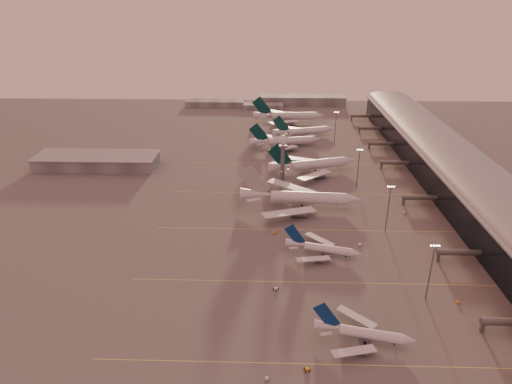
{
  "coord_description": "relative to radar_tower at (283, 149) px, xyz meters",
  "views": [
    {
      "loc": [
        -3.45,
        -146.93,
        109.9
      ],
      "look_at": [
        -10.39,
        81.17,
        8.77
      ],
      "focal_mm": 32.0,
      "sensor_mm": 36.0,
      "label": 1
    }
  ],
  "objects": [
    {
      "name": "gsv_truck_a",
      "position": [
        -7.89,
        -162.04,
        -19.82
      ],
      "size": [
        5.53,
        2.19,
        2.22
      ],
      "color": "silver",
      "rests_on": "ground"
    },
    {
      "name": "gsv_truck_c",
      "position": [
        -5.13,
        -69.54,
        -19.72
      ],
      "size": [
        5.91,
        5.55,
        2.41
      ],
      "color": "gold",
      "rests_on": "ground"
    },
    {
      "name": "radar_tower",
      "position": [
        0.0,
        0.0,
        0.0
      ],
      "size": [
        6.4,
        6.4,
        31.1
      ],
      "color": "#5A5D61",
      "rests_on": "ground"
    },
    {
      "name": "gsv_tug_near",
      "position": [
        4.34,
        -157.89,
        -20.38
      ],
      "size": [
        3.22,
        4.33,
        1.11
      ],
      "color": "gold",
      "rests_on": "ground"
    },
    {
      "name": "greentail_c",
      "position": [
        19.99,
        94.21,
        -17.51
      ],
      "size": [
        52.04,
        41.41,
        19.47
      ],
      "color": "silver",
      "rests_on": "ground"
    },
    {
      "name": "taxiway_markings",
      "position": [
        25.0,
        -64.0,
        -20.94
      ],
      "size": [
        180.0,
        185.25,
        0.02
      ],
      "color": "#EFE754",
      "rests_on": "ground"
    },
    {
      "name": "greentail_d",
      "position": [
        9.08,
        139.49,
        -16.76
      ],
      "size": [
        65.41,
        52.7,
        23.75
      ],
      "color": "silver",
      "rests_on": "ground"
    },
    {
      "name": "gsv_catering_b",
      "position": [
        64.91,
        -44.73,
        -19.13
      ],
      "size": [
        4.79,
        3.05,
        3.63
      ],
      "color": "silver",
      "rests_on": "ground"
    },
    {
      "name": "gsv_truck_b",
      "position": [
        35.12,
        -79.97,
        -19.67
      ],
      "size": [
        6.55,
        3.68,
        2.5
      ],
      "color": "silver",
      "rests_on": "ground"
    },
    {
      "name": "mast_d",
      "position": [
        43.0,
        80.0,
        -7.21
      ],
      "size": [
        3.6,
        0.56,
        25.0
      ],
      "color": "#5A5D61",
      "rests_on": "ground"
    },
    {
      "name": "hangar",
      "position": [
        -125.0,
        20.0,
        -16.63
      ],
      "size": [
        82.0,
        27.0,
        8.5
      ],
      "color": "#5D5F64",
      "rests_on": "ground"
    },
    {
      "name": "widebody_white",
      "position": [
        9.11,
        -38.34,
        -16.85
      ],
      "size": [
        67.2,
        53.7,
        23.63
      ],
      "color": "silver",
      "rests_on": "ground"
    },
    {
      "name": "ground",
      "position": [
        -5.0,
        -120.0,
        -20.95
      ],
      "size": [
        700.0,
        700.0,
        0.0
      ],
      "primitive_type": "plane",
      "color": "#565353",
      "rests_on": "ground"
    },
    {
      "name": "mast_b",
      "position": [
        50.0,
        -65.0,
        -7.21
      ],
      "size": [
        3.6,
        0.56,
        25.0
      ],
      "color": "#5A5D61",
      "rests_on": "ground"
    },
    {
      "name": "mast_a",
      "position": [
        53.0,
        -120.0,
        -7.21
      ],
      "size": [
        3.6,
        0.56,
        25.0
      ],
      "color": "#5A5D61",
      "rests_on": "ground"
    },
    {
      "name": "gsv_tug_hangar",
      "position": [
        46.42,
        37.45,
        -20.51
      ],
      "size": [
        3.47,
        2.82,
        0.86
      ],
      "color": "gold",
      "rests_on": "ground"
    },
    {
      "name": "gsv_tug_mid",
      "position": [
        -5.12,
        -115.89,
        -20.38
      ],
      "size": [
        4.52,
        4.18,
        1.11
      ],
      "color": "silver",
      "rests_on": "ground"
    },
    {
      "name": "narrowbody_mid",
      "position": [
        16.23,
        -88.64,
        -18.17
      ],
      "size": [
        34.42,
        27.13,
        13.7
      ],
      "color": "silver",
      "rests_on": "ground"
    },
    {
      "name": "gsv_catering_a",
      "position": [
        64.69,
        -122.14,
        -18.97
      ],
      "size": [
        5.27,
        3.91,
        3.96
      ],
      "color": "gold",
      "rests_on": "ground"
    },
    {
      "name": "distant_horizon",
      "position": [
        -2.38,
        205.14,
        -17.06
      ],
      "size": [
        165.0,
        37.5,
        9.0
      ],
      "color": "#5D5F64",
      "rests_on": "ground"
    },
    {
      "name": "greentail_a",
      "position": [
        20.48,
        14.83,
        -17.04
      ],
      "size": [
        59.1,
        47.01,
        22.16
      ],
      "color": "silver",
      "rests_on": "ground"
    },
    {
      "name": "mast_c",
      "position": [
        45.0,
        -10.0,
        -7.21
      ],
      "size": [
        3.6,
        0.56,
        25.0
      ],
      "color": "#5A5D61",
      "rests_on": "ground"
    },
    {
      "name": "narrowbody_near",
      "position": [
        24.4,
        -143.84,
        -18.21
      ],
      "size": [
        34.18,
        27.0,
        13.51
      ],
      "color": "silver",
      "rests_on": "ground"
    },
    {
      "name": "greentail_b",
      "position": [
        3.97,
        66.76,
        -17.41
      ],
      "size": [
        54.58,
        43.64,
        20.06
      ],
      "color": "silver",
      "rests_on": "ground"
    },
    {
      "name": "gsv_tug_far",
      "position": [
        10.02,
        -14.91,
        -20.41
      ],
      "size": [
        3.77,
        4.3,
        1.05
      ],
      "color": "silver",
      "rests_on": "ground"
    },
    {
      "name": "terminal",
      "position": [
        102.88,
        -9.91,
        -10.43
      ],
      "size": [
        57.0,
        362.0,
        23.04
      ],
      "color": "black",
      "rests_on": "ground"
    }
  ]
}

